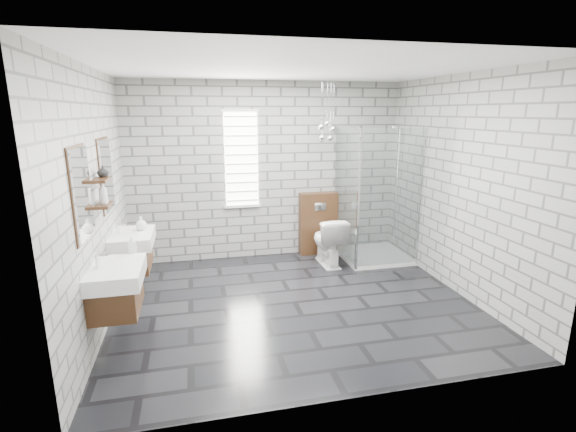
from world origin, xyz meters
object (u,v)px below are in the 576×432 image
object	(u,v)px
cistern_panel	(318,223)
toilet	(328,241)
vanity_left	(112,276)
vanity_right	(129,241)
shower_enclosure	(372,229)

from	to	relation	value
cistern_panel	toilet	bearing A→B (deg)	-90.00
vanity_left	cistern_panel	distance (m)	3.56
vanity_right	cistern_panel	xyz separation A→B (m)	(2.71, 1.17, -0.26)
shower_enclosure	toilet	world-z (taller)	shower_enclosure
cistern_panel	toilet	world-z (taller)	cistern_panel
shower_enclosure	toilet	xyz separation A→B (m)	(-0.70, 0.00, -0.14)
cistern_panel	shower_enclosure	xyz separation A→B (m)	(0.70, -0.52, 0.00)
toilet	shower_enclosure	bearing A→B (deg)	178.06
vanity_left	cistern_panel	xyz separation A→B (m)	(2.71, 2.30, -0.26)
cistern_panel	shower_enclosure	bearing A→B (deg)	-36.41
vanity_right	cistern_panel	distance (m)	2.96
cistern_panel	shower_enclosure	size ratio (longest dim) A/B	0.49
vanity_left	toilet	xyz separation A→B (m)	(2.71, 1.79, -0.39)
cistern_panel	shower_enclosure	distance (m)	0.87
vanity_left	vanity_right	distance (m)	1.13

